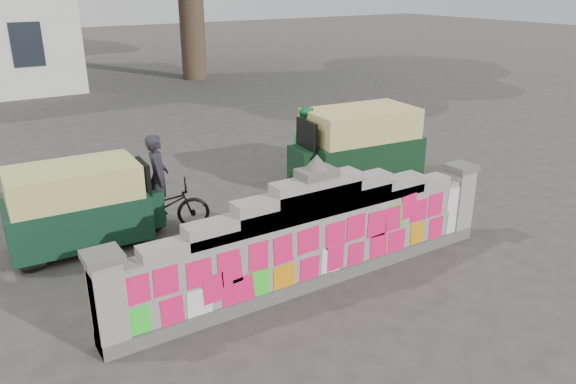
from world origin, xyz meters
The scene contains 7 objects.
ground centered at (0.00, 0.00, 0.00)m, with size 100.00×100.00×0.00m, color #383533.
parapet_wall centered at (0.00, -0.01, 0.75)m, with size 6.48×0.44×2.01m.
cyclist_bike centered at (-1.24, 3.03, 0.45)m, with size 0.60×1.72×0.90m, color black.
cyclist_rider centered at (-1.24, 3.03, 0.77)m, with size 0.56×0.37×1.53m, color black.
pedestrian centered at (2.35, 3.61, 0.86)m, with size 0.84×0.65×1.73m, color #289452.
rickshaw_left centered at (-2.58, 3.12, 0.75)m, with size 2.63×1.31×1.44m.
rickshaw_right centered at (3.32, 3.14, 0.86)m, with size 3.06×1.62×1.66m.
Camera 1 is at (-4.32, -6.02, 4.28)m, focal length 35.00 mm.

